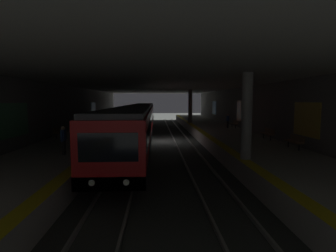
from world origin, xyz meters
TOP-DOWN VIEW (x-y plane):
  - ground_plane at (0.00, 0.00)m, footprint 120.00×120.00m
  - track_left at (0.00, -2.20)m, footprint 60.00×1.53m
  - track_right at (0.00, 2.20)m, footprint 60.00×1.53m
  - platform_left at (0.00, -6.55)m, footprint 60.00×5.30m
  - platform_right at (0.00, 6.55)m, footprint 60.00×5.30m
  - wall_left at (0.02, -9.45)m, footprint 60.00×0.56m
  - wall_right at (-0.01, 9.45)m, footprint 60.00×0.56m
  - ceiling_slab at (0.00, 0.00)m, footprint 60.00×19.40m
  - pillar_near at (-13.22, -4.35)m, footprint 0.56×0.56m
  - pillar_far at (9.84, -4.35)m, footprint 0.56×0.56m
  - metro_train at (2.24, 2.20)m, footprint 38.72×2.83m
  - bench_left_near at (-10.35, -8.53)m, footprint 1.70×0.47m
  - bench_left_mid at (-6.16, -8.53)m, footprint 1.70×0.47m
  - bench_left_far at (3.02, -8.53)m, footprint 1.70×0.47m
  - bench_right_near at (-4.36, 8.53)m, footprint 1.70×0.47m
  - bench_right_mid at (6.04, 8.53)m, footprint 1.70×0.47m
  - bench_right_far at (15.44, 8.53)m, footprint 1.70×0.47m
  - person_waiting_near at (-11.66, 5.68)m, footprint 0.60×0.23m
  - person_walking_mid at (2.91, -7.73)m, footprint 0.60×0.22m
  - person_standing_far at (10.54, 6.70)m, footprint 0.60×0.24m
  - person_boarding at (-5.19, 6.48)m, footprint 0.60×0.22m
  - suitcase_rolling at (-1.21, 6.18)m, footprint 0.39×0.22m
  - backpack_on_floor at (5.58, 7.03)m, footprint 0.30×0.20m
  - trash_bin at (-5.24, 7.80)m, footprint 0.44×0.44m

SIDE VIEW (x-z plane):
  - ground_plane at x=0.00m, z-range 0.00..0.00m
  - track_left at x=0.00m, z-range 0.00..0.16m
  - track_right at x=0.00m, z-range 0.00..0.16m
  - platform_left at x=0.00m, z-range 0.00..1.05m
  - platform_right at x=0.00m, z-range 0.00..1.05m
  - backpack_on_floor at x=5.58m, z-range 1.05..1.45m
  - suitcase_rolling at x=-1.21m, z-range 0.90..1.87m
  - trash_bin at x=-5.24m, z-range 1.05..1.90m
  - bench_left_near at x=-10.35m, z-range 1.14..2.00m
  - bench_left_mid at x=-6.16m, z-range 1.14..2.00m
  - bench_left_far at x=3.02m, z-range 1.14..2.00m
  - bench_right_near at x=-4.36m, z-range 1.14..2.00m
  - bench_right_mid at x=6.04m, z-range 1.14..2.00m
  - bench_right_far at x=15.44m, z-range 1.14..2.00m
  - person_boarding at x=-5.19m, z-range 1.11..2.63m
  - person_walking_mid at x=2.91m, z-range 1.11..2.68m
  - person_waiting_near at x=-11.66m, z-range 1.12..2.77m
  - person_standing_far at x=10.54m, z-range 1.13..2.87m
  - metro_train at x=2.24m, z-range 0.28..3.77m
  - wall_right at x=-0.01m, z-range 0.00..5.60m
  - wall_left at x=0.02m, z-range 0.00..5.60m
  - pillar_near at x=-13.22m, z-range 1.05..5.60m
  - pillar_far at x=9.84m, z-range 1.05..5.60m
  - ceiling_slab at x=0.00m, z-range 5.60..6.00m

